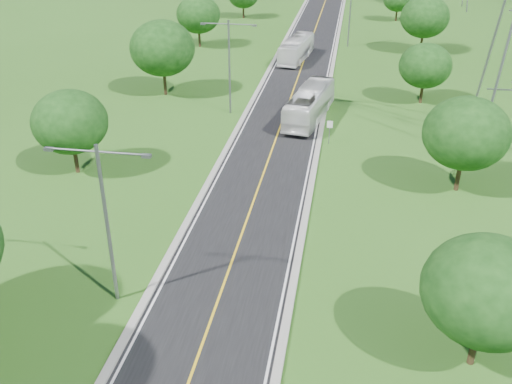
% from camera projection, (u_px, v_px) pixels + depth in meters
% --- Properties ---
extents(ground, '(260.00, 260.00, 0.00)m').
position_uv_depth(ground, '(298.00, 77.00, 75.17)').
color(ground, '#2B5818').
rests_on(ground, ground).
extents(road, '(8.00, 150.00, 0.06)m').
position_uv_depth(road, '(302.00, 65.00, 80.39)').
color(road, black).
rests_on(road, ground).
extents(curb_left, '(0.50, 150.00, 0.22)m').
position_uv_depth(curb_left, '(273.00, 63.00, 80.98)').
color(curb_left, gray).
rests_on(curb_left, ground).
extents(curb_right, '(0.50, 150.00, 0.22)m').
position_uv_depth(curb_right, '(333.00, 66.00, 79.73)').
color(curb_right, gray).
rests_on(curb_right, ground).
extents(speed_limit_sign, '(0.55, 0.09, 2.40)m').
position_uv_depth(speed_limit_sign, '(330.00, 128.00, 54.45)').
color(speed_limit_sign, slate).
rests_on(speed_limit_sign, ground).
extents(streetlight_near_left, '(5.90, 0.25, 10.00)m').
position_uv_depth(streetlight_near_left, '(105.00, 212.00, 31.39)').
color(streetlight_near_left, slate).
rests_on(streetlight_near_left, ground).
extents(streetlight_mid_left, '(5.90, 0.25, 10.00)m').
position_uv_depth(streetlight_mid_left, '(229.00, 59.00, 60.19)').
color(streetlight_mid_left, slate).
rests_on(streetlight_mid_left, ground).
extents(streetlight_far_right, '(5.90, 0.25, 10.00)m').
position_uv_depth(streetlight_far_right, '(350.00, 8.00, 87.23)').
color(streetlight_far_right, slate).
rests_on(streetlight_far_right, ground).
extents(tree_lb, '(6.30, 6.30, 7.33)m').
position_uv_depth(tree_lb, '(70.00, 122.00, 47.43)').
color(tree_lb, black).
rests_on(tree_lb, ground).
extents(tree_lc, '(7.56, 7.56, 8.79)m').
position_uv_depth(tree_lc, '(162.00, 48.00, 66.05)').
color(tree_lc, black).
rests_on(tree_lc, ground).
extents(tree_ld, '(6.72, 6.72, 7.82)m').
position_uv_depth(tree_ld, '(198.00, 14.00, 87.57)').
color(tree_ld, black).
rests_on(tree_ld, ground).
extents(tree_ra, '(6.30, 6.30, 7.33)m').
position_uv_depth(tree_ra, '(487.00, 291.00, 27.32)').
color(tree_ra, black).
rests_on(tree_ra, ground).
extents(tree_rb, '(6.72, 6.72, 7.82)m').
position_uv_depth(tree_rb, '(466.00, 133.00, 44.33)').
color(tree_rb, black).
rests_on(tree_rb, ground).
extents(tree_rc, '(5.88, 5.88, 6.84)m').
position_uv_depth(tree_rc, '(425.00, 66.00, 63.97)').
color(tree_rc, black).
rests_on(tree_rc, ground).
extents(tree_rd, '(7.14, 7.14, 8.30)m').
position_uv_depth(tree_rd, '(425.00, 17.00, 84.18)').
color(tree_rd, black).
rests_on(tree_rd, ground).
extents(bus_outbound, '(4.73, 12.42, 3.38)m').
position_uv_depth(bus_outbound, '(310.00, 104.00, 60.21)').
color(bus_outbound, silver).
rests_on(bus_outbound, road).
extents(bus_inbound, '(4.22, 11.76, 3.21)m').
position_uv_depth(bus_inbound, '(296.00, 49.00, 81.89)').
color(bus_inbound, white).
rests_on(bus_inbound, road).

